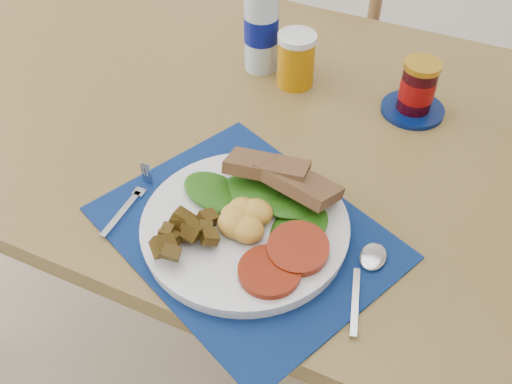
% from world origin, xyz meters
% --- Properties ---
extents(ground, '(4.00, 4.00, 0.00)m').
position_xyz_m(ground, '(0.00, 0.00, 0.00)').
color(ground, tan).
rests_on(ground, ground).
extents(table, '(1.40, 0.90, 0.75)m').
position_xyz_m(table, '(0.00, 0.20, 0.67)').
color(table, brown).
rests_on(table, ground).
extents(chair_far, '(0.42, 0.41, 1.02)m').
position_xyz_m(chair_far, '(0.02, 0.88, 0.53)').
color(chair_far, brown).
rests_on(chair_far, ground).
extents(placemat, '(0.53, 0.48, 0.00)m').
position_xyz_m(placemat, '(0.20, -0.08, 0.75)').
color(placemat, black).
rests_on(placemat, table).
extents(breakfast_plate, '(0.31, 0.31, 0.08)m').
position_xyz_m(breakfast_plate, '(0.20, -0.08, 0.78)').
color(breakfast_plate, silver).
rests_on(breakfast_plate, placemat).
extents(fork, '(0.02, 0.15, 0.00)m').
position_xyz_m(fork, '(0.01, -0.10, 0.76)').
color(fork, '#B2B5BA').
rests_on(fork, placemat).
extents(spoon, '(0.04, 0.17, 0.00)m').
position_xyz_m(spoon, '(0.40, -0.08, 0.76)').
color(spoon, '#B2B5BA').
rests_on(spoon, placemat).
extents(water_bottle, '(0.07, 0.07, 0.24)m').
position_xyz_m(water_bottle, '(0.03, 0.35, 0.86)').
color(water_bottle, '#ADBFCC').
rests_on(water_bottle, table).
extents(juice_glass, '(0.07, 0.07, 0.10)m').
position_xyz_m(juice_glass, '(0.12, 0.33, 0.80)').
color(juice_glass, '#B06C04').
rests_on(juice_glass, table).
extents(jam_on_saucer, '(0.12, 0.12, 0.11)m').
position_xyz_m(jam_on_saucer, '(0.36, 0.33, 0.80)').
color(jam_on_saucer, '#041449').
rests_on(jam_on_saucer, table).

